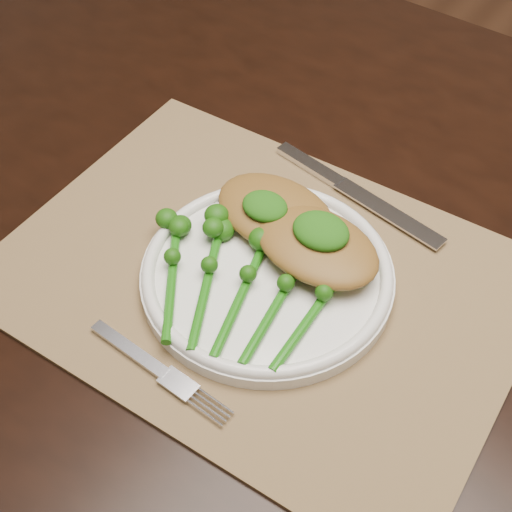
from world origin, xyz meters
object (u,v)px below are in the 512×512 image
Objects in this scene: placemat at (260,278)px; broccolini_bundle at (240,297)px; dining_table at (342,416)px; dinner_plate at (267,273)px; chicken_fillet_left at (276,212)px.

broccolini_bundle is at bearing -82.36° from placemat.
dining_table is 7.31× the size of broccolini_bundle.
dinner_plate is (0.01, -0.00, 0.01)m from placemat.
placemat is 0.02m from dinner_plate.
dining_table is 11.84× the size of chicken_fillet_left.
placemat is (-0.07, -0.11, 0.38)m from dining_table.
chicken_fillet_left is at bearing 88.32° from broccolini_bundle.
broccolini_bundle is (-0.06, -0.16, 0.40)m from dining_table.
dinner_plate is at bearing -116.55° from dining_table.
chicken_fillet_left is 0.62× the size of broccolini_bundle.
dining_table is at bearing 56.78° from placemat.
placemat is at bearing 81.86° from broccolini_bundle.
chicken_fillet_left is at bearing 108.56° from placemat.
broccolini_bundle is at bearing -66.79° from chicken_fillet_left.
dining_table is 0.42m from chicken_fillet_left.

